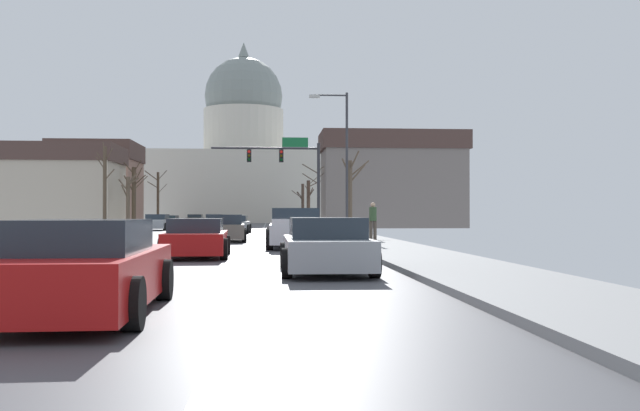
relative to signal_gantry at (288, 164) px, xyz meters
The scene contains 28 objects.
ground 17.05m from the signal_gantry, 109.27° to the right, with size 20.00×180.00×0.20m.
signal_gantry is the anchor object (origin of this frame).
street_lamp_right 13.53m from the signal_gantry, 79.16° to the right, with size 2.11×0.24×7.77m.
capitol_building 57.19m from the signal_gantry, 95.41° to the left, with size 35.18×21.66×27.85m.
sedan_near_00 6.63m from the signal_gantry, 138.64° to the right, with size 2.20×4.29×1.22m.
sedan_near_01 10.59m from the signal_gantry, 90.50° to the right, with size 2.14×4.64×1.33m.
sedan_near_02 17.79m from the signal_gantry, 101.76° to the right, with size 2.20×4.44×1.31m.
pickup_truck_near_03 23.48m from the signal_gantry, 90.82° to the right, with size 2.34×5.39×1.57m.
sedan_near_04 29.38m from the signal_gantry, 97.16° to the right, with size 2.10×4.63×1.20m.
sedan_near_05 35.00m from the signal_gantry, 90.11° to the right, with size 2.08×4.45×1.27m.
sedan_near_06 41.45m from the signal_gantry, 95.33° to the right, with size 2.03×4.73×1.28m.
sedan_oncoming_00 12.77m from the signal_gantry, 149.92° to the left, with size 2.08×4.67×1.29m.
sedan_oncoming_01 18.60m from the signal_gantry, 126.52° to the left, with size 2.12×4.37×1.17m.
sedan_oncoming_02 24.71m from the signal_gantry, 107.26° to the left, with size 2.08×4.62×1.28m.
sedan_oncoming_03 36.36m from the signal_gantry, 106.80° to the left, with size 2.09×4.48×1.24m.
flank_building_00 35.99m from the signal_gantry, 125.41° to the left, with size 9.11×9.51×9.34m.
flank_building_01 24.67m from the signal_gantry, 147.43° to the left, with size 11.72×7.77×7.50m.
flank_building_02 18.02m from the signal_gantry, 55.14° to the left, with size 13.68×6.84×9.05m.
bare_tree_00 35.21m from the signal_gantry, 85.59° to the left, with size 1.57×1.21×4.88m.
bare_tree_01 34.06m from the signal_gantry, 114.89° to the left, with size 2.80×1.58×6.23m.
bare_tree_02 14.79m from the signal_gantry, 77.43° to the left, with size 2.66×1.86×6.11m.
bare_tree_03 20.64m from the signal_gantry, 132.89° to the left, with size 2.33×2.09×6.24m.
bare_tree_04 26.35m from the signal_gantry, 83.52° to the left, with size 2.10×2.16×5.44m.
bare_tree_05 17.10m from the signal_gantry, 143.10° to the left, with size 1.79×2.68×4.64m.
bare_tree_06 13.40m from the signal_gantry, 76.76° to the right, with size 1.58×1.34×4.61m.
bare_tree_07 15.21m from the signal_gantry, 160.84° to the left, with size 1.34×1.89×6.98m.
pedestrian_00 19.76m from the signal_gantry, 80.00° to the right, with size 0.35×0.34×1.73m.
bicycle_parked 20.41m from the signal_gantry, 83.83° to the right, with size 0.12×1.77×0.85m.
Camera 1 is at (4.03, -35.15, 1.36)m, focal length 38.90 mm.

